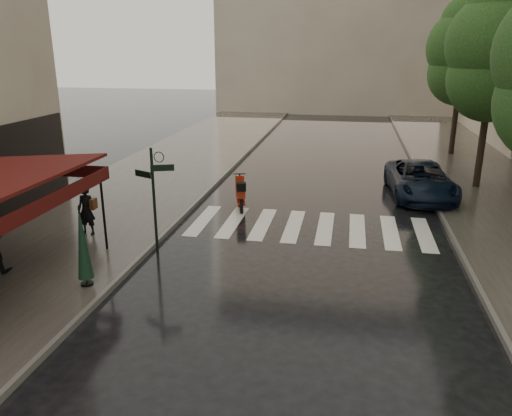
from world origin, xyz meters
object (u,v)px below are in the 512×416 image
(pedestrian_with_umbrella, at_px, (84,185))
(parked_car, at_px, (420,180))
(scooter, at_px, (241,194))
(parasol_back, at_px, (83,244))

(pedestrian_with_umbrella, relative_size, parked_car, 0.48)
(pedestrian_with_umbrella, xyz_separation_m, scooter, (4.05, 3.81, -1.17))
(pedestrian_with_umbrella, relative_size, parasol_back, 1.19)
(parked_car, height_order, parasol_back, parasol_back)
(parked_car, relative_size, parasol_back, 2.45)
(scooter, relative_size, parked_car, 0.35)
(pedestrian_with_umbrella, xyz_separation_m, parasol_back, (1.70, -3.26, -0.51))
(scooter, distance_m, parked_car, 7.28)
(parked_car, bearing_deg, pedestrian_with_umbrella, -152.59)
(pedestrian_with_umbrella, relative_size, scooter, 1.37)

